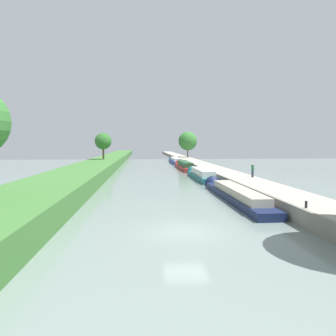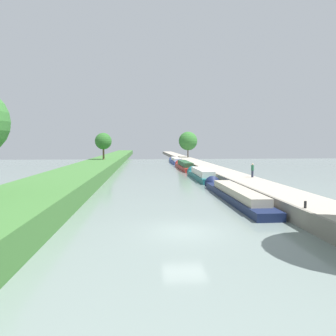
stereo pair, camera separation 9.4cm
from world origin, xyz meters
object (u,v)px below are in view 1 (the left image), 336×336
(narrowboat_red, at_px, (184,166))
(narrowboat_blue, at_px, (175,161))
(narrowboat_navy, at_px, (233,193))
(mooring_bollard_far, at_px, (179,157))
(person_walking, at_px, (253,170))
(mooring_bollard_near, at_px, (306,205))
(narrowboat_teal, at_px, (200,174))

(narrowboat_red, bearing_deg, narrowboat_blue, 89.51)
(narrowboat_navy, relative_size, mooring_bollard_far, 37.19)
(narrowboat_navy, height_order, person_walking, person_walking)
(person_walking, xyz_separation_m, mooring_bollard_far, (-2.88, 49.94, -0.65))
(narrowboat_navy, height_order, mooring_bollard_near, mooring_bollard_near)
(narrowboat_red, relative_size, mooring_bollard_near, 38.07)
(narrowboat_teal, xyz_separation_m, person_walking, (4.63, -8.46, 1.35))
(narrowboat_teal, height_order, mooring_bollard_far, mooring_bollard_far)
(narrowboat_teal, relative_size, narrowboat_blue, 0.89)
(person_walking, bearing_deg, narrowboat_red, 100.75)
(person_walking, bearing_deg, narrowboat_blue, 96.11)
(narrowboat_navy, bearing_deg, narrowboat_teal, 89.75)
(person_walking, height_order, mooring_bollard_near, person_walking)
(narrowboat_red, distance_m, mooring_bollard_near, 42.06)
(person_walking, bearing_deg, narrowboat_navy, -121.52)
(narrowboat_red, height_order, mooring_bollard_far, narrowboat_red)
(mooring_bollard_far, bearing_deg, narrowboat_teal, -92.42)
(narrowboat_teal, bearing_deg, narrowboat_blue, 89.98)
(narrowboat_red, xyz_separation_m, person_walking, (4.77, -25.12, 1.31))
(narrowboat_navy, relative_size, person_walking, 10.08)
(mooring_bollard_far, bearing_deg, mooring_bollard_near, -90.00)
(narrowboat_teal, relative_size, narrowboat_red, 0.80)
(narrowboat_teal, height_order, narrowboat_red, narrowboat_red)
(narrowboat_navy, distance_m, narrowboat_red, 32.77)
(narrowboat_teal, relative_size, mooring_bollard_near, 30.33)
(narrowboat_navy, distance_m, person_walking, 9.10)
(narrowboat_red, xyz_separation_m, mooring_bollard_near, (1.89, -42.01, 0.67))
(narrowboat_navy, bearing_deg, narrowboat_blue, 89.91)
(narrowboat_red, bearing_deg, mooring_bollard_far, 85.64)
(narrowboat_navy, height_order, narrowboat_blue, narrowboat_blue)
(narrowboat_teal, relative_size, person_walking, 8.22)
(narrowboat_navy, xyz_separation_m, person_walking, (4.70, 7.66, 1.45))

